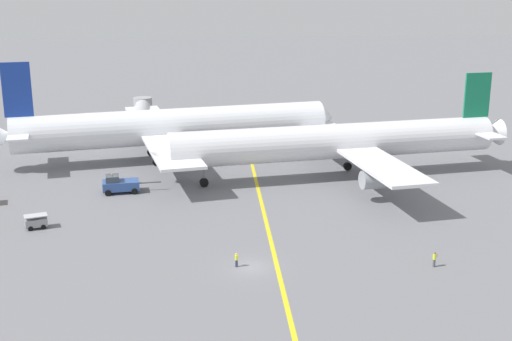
% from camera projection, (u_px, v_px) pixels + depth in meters
% --- Properties ---
extents(ground_plane, '(600.00, 600.00, 0.00)m').
position_uv_depth(ground_plane, '(251.00, 267.00, 72.08)').
color(ground_plane, slate).
extents(taxiway_stripe, '(4.70, 119.94, 0.01)m').
position_uv_depth(taxiway_stripe, '(269.00, 232.00, 81.97)').
color(taxiway_stripe, yellow).
rests_on(taxiway_stripe, ground).
extents(airliner_at_gate_left, '(57.91, 48.54, 17.31)m').
position_uv_depth(airliner_at_gate_left, '(171.00, 127.00, 113.80)').
color(airliner_at_gate_left, white).
rests_on(airliner_at_gate_left, ground).
extents(airliner_being_pushed, '(56.43, 44.47, 15.50)m').
position_uv_depth(airliner_being_pushed, '(338.00, 142.00, 103.35)').
color(airliner_being_pushed, silver).
rests_on(airliner_being_pushed, ground).
extents(pushback_tug, '(8.46, 3.57, 2.92)m').
position_uv_depth(pushback_tug, '(120.00, 184.00, 97.08)').
color(pushback_tug, '#2D4C8C').
rests_on(pushback_tug, ground).
extents(gse_baggage_cart_trailing, '(3.07, 2.31, 1.71)m').
position_uv_depth(gse_baggage_cart_trailing, '(36.00, 222.00, 83.13)').
color(gse_baggage_cart_trailing, gray).
rests_on(gse_baggage_cart_trailing, ground).
extents(ground_crew_ramp_agent_by_cones, '(0.50, 0.36, 1.67)m').
position_uv_depth(ground_crew_ramp_agent_by_cones, '(434.00, 259.00, 71.96)').
color(ground_crew_ramp_agent_by_cones, '#4C4C51').
rests_on(ground_crew_ramp_agent_by_cones, ground).
extents(ground_crew_marshaller_foreground, '(0.37, 0.46, 1.57)m').
position_uv_depth(ground_crew_marshaller_foreground, '(236.00, 260.00, 71.97)').
color(ground_crew_marshaller_foreground, '#2D3351').
rests_on(ground_crew_marshaller_foreground, ground).
extents(jet_bridge, '(3.95, 16.78, 6.15)m').
position_uv_depth(jet_bridge, '(142.00, 111.00, 134.51)').
color(jet_bridge, '#B7B7BC').
rests_on(jet_bridge, ground).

